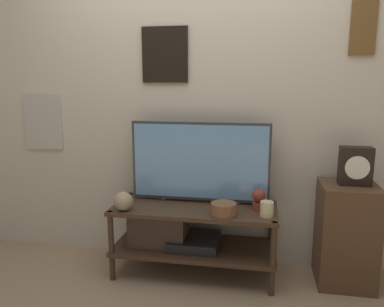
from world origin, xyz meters
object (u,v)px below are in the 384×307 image
at_px(vase_wide_bowl, 224,209).
at_px(vase_round_glass, 123,201).
at_px(mantel_clock, 355,166).
at_px(candle_jar, 267,209).
at_px(decorative_bust, 259,199).
at_px(television, 200,162).

relative_size(vase_wide_bowl, vase_round_glass, 1.31).
bearing_deg(mantel_clock, candle_jar, -163.32).
xyz_separation_m(vase_round_glass, decorative_bust, (0.94, 0.18, 0.01)).
bearing_deg(vase_round_glass, television, 29.22).
bearing_deg(vase_round_glass, candle_jar, 3.27).
distance_m(vase_wide_bowl, vase_round_glass, 0.70).
xyz_separation_m(television, vase_round_glass, (-0.50, -0.28, -0.24)).
distance_m(vase_wide_bowl, decorative_bust, 0.28).
relative_size(television, vase_wide_bowl, 5.90).
xyz_separation_m(decorative_bust, mantel_clock, (0.64, 0.05, 0.25)).
distance_m(television, mantel_clock, 1.07).
relative_size(television, candle_jar, 9.98).
xyz_separation_m(vase_wide_bowl, mantel_clock, (0.87, 0.20, 0.29)).
height_order(television, vase_round_glass, television).
xyz_separation_m(vase_wide_bowl, candle_jar, (0.29, 0.03, 0.01)).
bearing_deg(decorative_bust, vase_wide_bowl, -146.86).
relative_size(vase_wide_bowl, decorative_bust, 1.13).
bearing_deg(decorative_bust, mantel_clock, 4.29).
relative_size(decorative_bust, mantel_clock, 0.59).
bearing_deg(vase_round_glass, decorative_bust, 11.05).
distance_m(television, vase_round_glass, 0.62).
bearing_deg(vase_round_glass, mantel_clock, 8.34).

